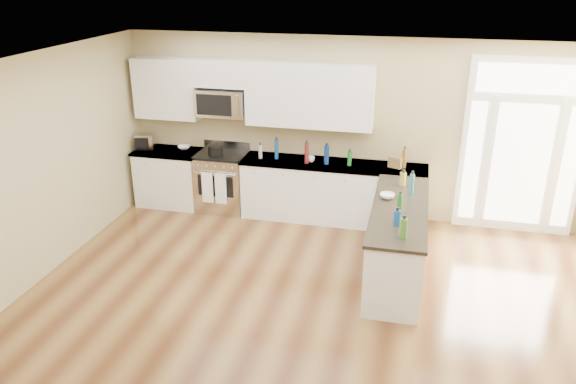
{
  "coord_description": "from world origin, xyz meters",
  "views": [
    {
      "loc": [
        1.04,
        -4.35,
        3.78
      ],
      "look_at": [
        -0.46,
        2.0,
        1.11
      ],
      "focal_mm": 35.0,
      "sensor_mm": 36.0,
      "label": 1
    }
  ],
  "objects_px": {
    "stockpot": "(216,150)",
    "toaster_oven": "(145,141)",
    "peninsula_cabinet": "(397,243)",
    "kitchen_range": "(222,181)"
  },
  "relations": [
    {
      "from": "kitchen_range",
      "to": "toaster_oven",
      "type": "bearing_deg",
      "value": 179.36
    },
    {
      "from": "stockpot",
      "to": "kitchen_range",
      "type": "bearing_deg",
      "value": 59.93
    },
    {
      "from": "peninsula_cabinet",
      "to": "toaster_oven",
      "type": "bearing_deg",
      "value": 160.81
    },
    {
      "from": "peninsula_cabinet",
      "to": "kitchen_range",
      "type": "xyz_separation_m",
      "value": [
        -2.89,
        1.45,
        0.04
      ]
    },
    {
      "from": "peninsula_cabinet",
      "to": "toaster_oven",
      "type": "xyz_separation_m",
      "value": [
        -4.2,
        1.46,
        0.63
      ]
    },
    {
      "from": "stockpot",
      "to": "toaster_oven",
      "type": "bearing_deg",
      "value": 175.05
    },
    {
      "from": "peninsula_cabinet",
      "to": "toaster_oven",
      "type": "distance_m",
      "value": 4.5
    },
    {
      "from": "peninsula_cabinet",
      "to": "stockpot",
      "type": "relative_size",
      "value": 9.62
    },
    {
      "from": "peninsula_cabinet",
      "to": "stockpot",
      "type": "xyz_separation_m",
      "value": [
        -2.94,
        1.35,
        0.61
      ]
    },
    {
      "from": "peninsula_cabinet",
      "to": "kitchen_range",
      "type": "bearing_deg",
      "value": 153.36
    }
  ]
}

